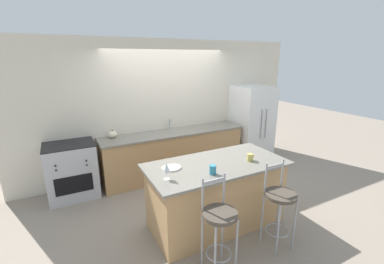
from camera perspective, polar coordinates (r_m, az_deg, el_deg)
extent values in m
plane|color=gray|center=(5.19, -2.21, -10.67)|extent=(18.00, 18.00, 0.00)
cube|color=beige|center=(5.36, -5.56, 5.43)|extent=(6.00, 0.07, 2.70)
cube|color=tan|center=(5.32, -3.99, -4.79)|extent=(2.88, 0.64, 0.88)
cube|color=gray|center=(5.18, -4.09, -0.05)|extent=(2.92, 0.67, 0.03)
cube|color=black|center=(5.17, -4.09, 0.07)|extent=(0.56, 0.35, 0.01)
cylinder|color=#ADAFB5|center=(5.33, -5.04, 1.84)|extent=(0.02, 0.02, 0.22)
cylinder|color=#ADAFB5|center=(5.25, -4.82, 2.75)|extent=(0.02, 0.12, 0.02)
cube|color=tan|center=(3.80, 5.34, -13.77)|extent=(1.84, 0.84, 0.91)
cube|color=gray|center=(3.58, 5.54, -7.18)|extent=(1.96, 0.96, 0.03)
cube|color=white|center=(6.11, 13.05, 1.78)|extent=(0.80, 0.77, 1.73)
cylinder|color=#939399|center=(5.76, 15.19, 1.63)|extent=(0.02, 0.02, 0.66)
cylinder|color=#939399|center=(5.85, 16.11, 1.77)|extent=(0.02, 0.02, 0.66)
cube|color=#B7B7BC|center=(4.92, -25.10, -7.81)|extent=(0.80, 0.63, 0.95)
cube|color=black|center=(4.67, -24.70, -10.58)|extent=(0.57, 0.01, 0.30)
cube|color=black|center=(4.76, -25.79, -2.49)|extent=(0.80, 0.63, 0.02)
cylinder|color=black|center=(4.52, -28.09, -6.67)|extent=(0.03, 0.02, 0.03)
cylinder|color=black|center=(4.52, -22.44, -5.92)|extent=(0.03, 0.02, 0.03)
cylinder|color=black|center=(4.55, -27.96, -7.55)|extent=(0.03, 0.02, 0.03)
cylinder|color=black|center=(4.55, -22.34, -6.80)|extent=(0.03, 0.02, 0.03)
cylinder|color=#99999E|center=(2.99, 5.16, -25.76)|extent=(0.02, 0.02, 0.71)
cylinder|color=#99999E|center=(3.11, 9.85, -23.94)|extent=(0.02, 0.02, 0.71)
cylinder|color=#99999E|center=(3.17, 2.25, -22.86)|extent=(0.02, 0.02, 0.71)
cylinder|color=#99999E|center=(3.29, 6.74, -21.32)|extent=(0.02, 0.02, 0.71)
torus|color=#99999E|center=(3.22, 5.93, -25.19)|extent=(0.29, 0.29, 0.02)
cylinder|color=#4C4238|center=(2.91, 6.23, -17.70)|extent=(0.38, 0.38, 0.04)
cylinder|color=#99999E|center=(2.83, 2.38, -13.61)|extent=(0.02, 0.02, 0.37)
cylinder|color=#99999E|center=(2.96, 7.13, -12.29)|extent=(0.02, 0.02, 0.37)
cube|color=#99999E|center=(2.84, 4.87, -10.83)|extent=(0.28, 0.02, 0.04)
cylinder|color=#99999E|center=(3.44, 18.58, -20.18)|extent=(0.02, 0.02, 0.71)
cylinder|color=#99999E|center=(3.62, 21.81, -18.55)|extent=(0.02, 0.02, 0.71)
cylinder|color=#99999E|center=(3.60, 15.30, -18.11)|extent=(0.02, 0.02, 0.71)
cylinder|color=#99999E|center=(3.77, 18.54, -16.70)|extent=(0.02, 0.02, 0.71)
torus|color=#99999E|center=(3.68, 18.37, -20.01)|extent=(0.29, 0.29, 0.02)
cylinder|color=#4C4238|center=(3.41, 19.15, -13.10)|extent=(0.38, 0.38, 0.04)
cylinder|color=#99999E|center=(3.31, 16.07, -9.66)|extent=(0.02, 0.02, 0.37)
cylinder|color=#99999E|center=(3.49, 19.41, -8.55)|extent=(0.02, 0.02, 0.37)
cube|color=#99999E|center=(3.35, 17.97, -7.24)|extent=(0.28, 0.02, 0.04)
cylinder|color=beige|center=(3.42, -4.57, -7.89)|extent=(0.26, 0.26, 0.01)
torus|color=beige|center=(3.42, -4.57, -7.80)|extent=(0.25, 0.25, 0.01)
cylinder|color=white|center=(3.14, -5.61, -10.36)|extent=(0.08, 0.08, 0.00)
cylinder|color=white|center=(3.12, -5.63, -9.55)|extent=(0.01, 0.01, 0.09)
cone|color=white|center=(3.07, -5.69, -7.84)|extent=(0.08, 0.08, 0.11)
cylinder|color=#C1B251|center=(3.71, 12.76, -5.50)|extent=(0.08, 0.08, 0.10)
torus|color=#C1B251|center=(3.74, 13.25, -5.35)|extent=(0.07, 0.01, 0.07)
cylinder|color=teal|center=(3.24, 4.63, -8.33)|extent=(0.09, 0.09, 0.12)
ellipsoid|color=beige|center=(4.96, -17.23, -0.51)|extent=(0.16, 0.16, 0.13)
cylinder|color=brown|center=(4.94, -17.30, 0.33)|extent=(0.02, 0.02, 0.02)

